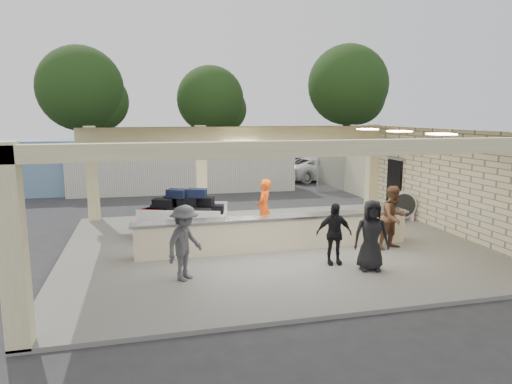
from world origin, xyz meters
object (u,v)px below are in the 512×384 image
object	(u,v)px
passenger_c	(185,243)
container_white	(184,168)
passenger_b	(334,234)
drum_fan	(402,205)
car_white_a	(319,168)
luggage_cart	(183,211)
car_white_b	(393,166)
baggage_handler	(264,209)
car_dark	(296,165)
passenger_a	(394,217)
baggage_counter	(276,233)
passenger_d	(371,235)

from	to	relation	value
passenger_c	container_white	world-z (taller)	container_white
passenger_b	drum_fan	bearing A→B (deg)	48.93
passenger_b	container_white	size ratio (longest dim) A/B	0.14
drum_fan	car_white_a	distance (m)	11.43
luggage_cart	car_white_b	distance (m)	18.36
passenger_b	baggage_handler	bearing A→B (deg)	117.76
passenger_b	car_dark	bearing A→B (deg)	81.23
car_white_b	container_white	bearing A→B (deg)	80.20
baggage_handler	container_white	distance (m)	10.29
car_white_b	luggage_cart	bearing A→B (deg)	109.64
drum_fan	passenger_a	distance (m)	3.81
drum_fan	baggage_handler	bearing A→B (deg)	-158.84
passenger_a	car_white_a	world-z (taller)	passenger_a
drum_fan	passenger_c	bearing A→B (deg)	-142.68
drum_fan	passenger_c	size ratio (longest dim) A/B	0.60
baggage_counter	baggage_handler	bearing A→B (deg)	91.13
car_white_a	container_white	distance (m)	8.72
baggage_counter	luggage_cart	bearing A→B (deg)	138.74
car_dark	container_white	xyz separation A→B (m)	(-7.71, -4.65, 0.55)
passenger_a	container_white	size ratio (longest dim) A/B	0.16
passenger_c	passenger_d	bearing A→B (deg)	-52.76
passenger_a	car_white_b	world-z (taller)	passenger_a
passenger_d	luggage_cart	bearing A→B (deg)	148.20
baggage_counter	passenger_b	distance (m)	1.97
baggage_counter	passenger_c	size ratio (longest dim) A/B	4.56
baggage_counter	car_white_b	world-z (taller)	car_white_b
baggage_counter	drum_fan	bearing A→B (deg)	23.19
drum_fan	car_white_b	xyz separation A→B (m)	(6.32, 11.33, 0.05)
luggage_cart	passenger_c	bearing A→B (deg)	-76.35
passenger_a	passenger_b	world-z (taller)	passenger_a
passenger_c	car_white_a	distance (m)	18.28
luggage_cart	passenger_d	distance (m)	6.17
passenger_c	car_white_a	xyz separation A→B (m)	(9.57, 15.57, -0.30)
passenger_b	car_white_b	bearing A→B (deg)	61.93
passenger_c	luggage_cart	bearing A→B (deg)	38.04
passenger_b	car_white_b	world-z (taller)	passenger_b
passenger_b	car_white_b	xyz separation A→B (m)	(10.74, 15.30, -0.18)
baggage_handler	passenger_a	distance (m)	3.92
car_white_b	passenger_a	bearing A→B (deg)	130.31
baggage_handler	car_dark	xyz separation A→B (m)	(6.11, 14.81, -0.36)
car_white_a	passenger_c	bearing A→B (deg)	131.07
passenger_d	drum_fan	bearing A→B (deg)	65.57
drum_fan	baggage_handler	world-z (taller)	baggage_handler
luggage_cart	car_white_a	bearing A→B (deg)	69.20
baggage_handler	passenger_c	distance (m)	4.20
passenger_c	car_white_b	world-z (taller)	passenger_c
car_white_b	car_dark	bearing A→B (deg)	47.89
luggage_cart	passenger_d	bearing A→B (deg)	-28.10
car_dark	car_white_a	bearing A→B (deg)	-151.68
car_dark	car_white_b	bearing A→B (deg)	-100.86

